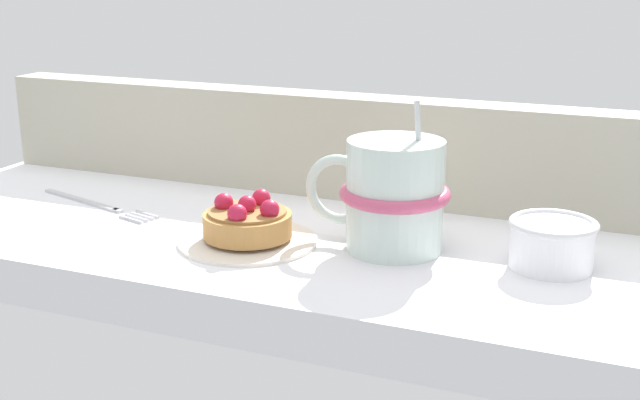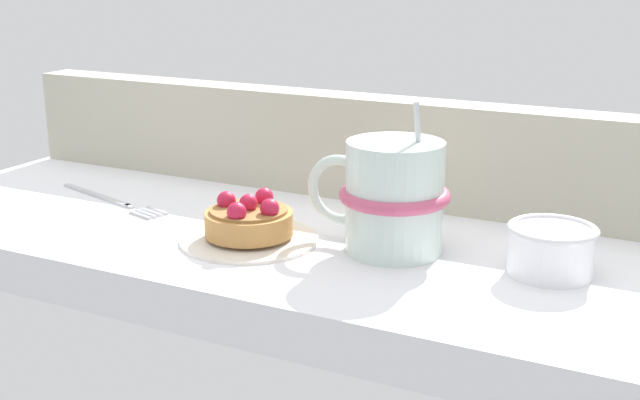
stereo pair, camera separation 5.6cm
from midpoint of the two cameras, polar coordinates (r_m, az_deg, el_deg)
The scene contains 7 objects.
ground_plane at distance 82.58cm, azimuth 0.21°, elevation -3.65°, with size 89.41×33.41×4.39cm, color white.
window_rail_back at distance 92.93cm, azimuth 4.23°, elevation 3.65°, with size 87.62×4.62×11.35cm, color #B2AD99.
dessert_plate at distance 79.21cm, azimuth -2.84°, elevation -2.62°, with size 13.16×13.16×0.72cm.
raspberry_tart at distance 78.60cm, azimuth -2.85°, elevation -1.34°, with size 8.36×8.36×3.93cm.
coffee_mug at distance 75.70cm, azimuth 7.06°, elevation 0.21°, with size 13.85×10.11×14.00cm.
dessert_fork at distance 93.98cm, azimuth -12.46°, elevation 0.06°, with size 17.67×6.50×0.60cm.
sugar_bowl at distance 74.23cm, azimuth 17.67°, elevation -3.13°, with size 7.62×7.62×4.30cm.
Camera 2 is at (37.45, -68.09, 26.12)cm, focal length 46.86 mm.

